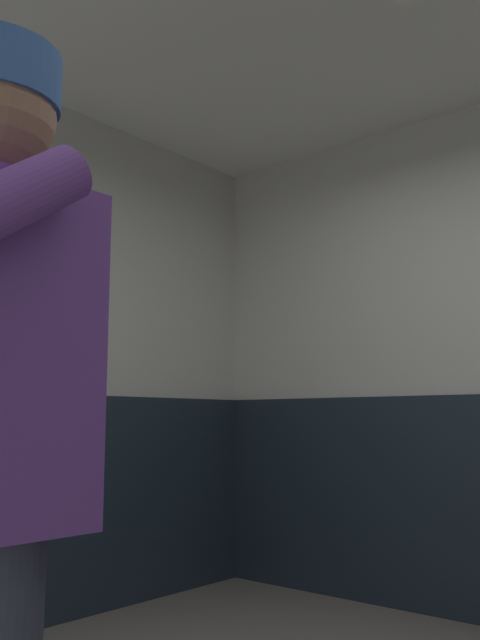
{
  "coord_description": "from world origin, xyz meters",
  "views": [
    {
      "loc": [
        0.94,
        -1.71,
        1.01
      ],
      "look_at": [
        -0.11,
        -0.48,
        1.25
      ],
      "focal_mm": 38.21,
      "sensor_mm": 36.0,
      "label": 1
    }
  ],
  "objects": [
    {
      "name": "hand_dryer",
      "position": [
        -1.99,
        0.13,
        1.06
      ],
      "size": [
        0.24,
        0.23,
        0.28
      ],
      "color": "silver"
    }
  ]
}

